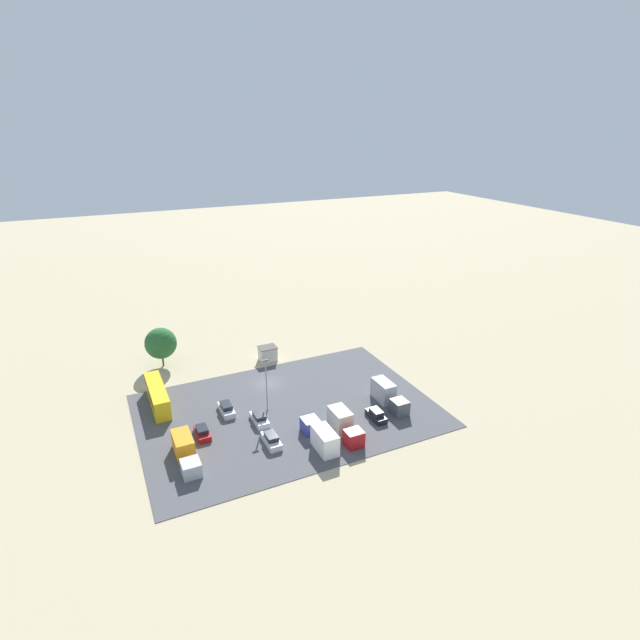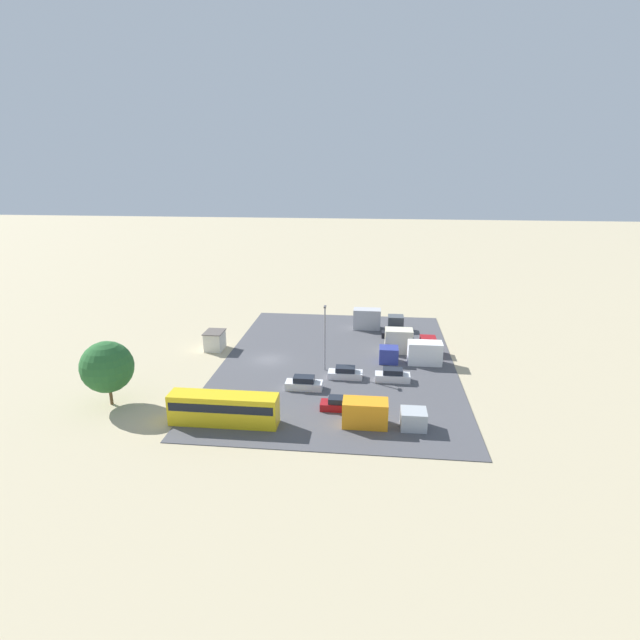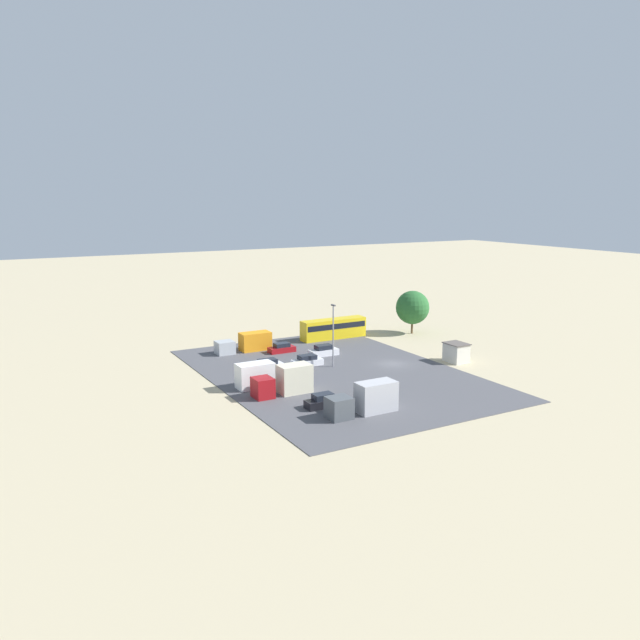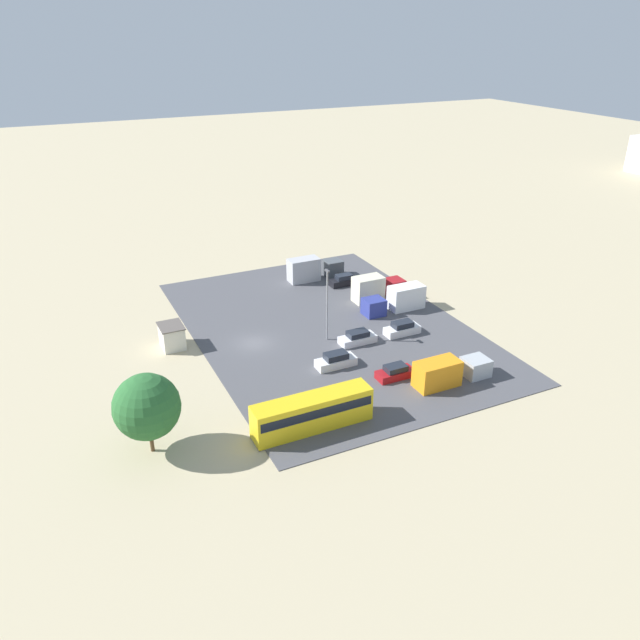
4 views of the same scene
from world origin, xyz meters
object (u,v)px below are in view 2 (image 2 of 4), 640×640
at_px(bus, 224,408).
at_px(parked_car_0, 395,333).
at_px(parked_car_1, 304,384).
at_px(shed_building, 215,340).
at_px(parked_car_4, 345,373).
at_px(parked_truck_3, 407,342).
at_px(parked_car_3, 393,376).
at_px(parked_car_2, 339,404).
at_px(parked_truck_1, 415,353).
at_px(parked_truck_2, 379,415).
at_px(parked_truck_0, 375,320).

relative_size(bus, parked_car_0, 2.81).
bearing_deg(parked_car_1, parked_car_0, -29.68).
distance_m(shed_building, parked_car_4, 21.97).
height_order(bus, parked_truck_3, parked_truck_3).
bearing_deg(shed_building, parked_car_4, 66.78).
xyz_separation_m(parked_car_0, parked_car_4, (16.87, -6.95, -0.03)).
height_order(parked_car_0, parked_truck_3, parked_truck_3).
bearing_deg(parked_car_3, shed_building, -108.77).
bearing_deg(shed_building, parked_car_2, 48.76).
height_order(parked_car_2, parked_truck_1, parked_truck_1).
distance_m(shed_building, parked_truck_3, 28.70).
height_order(parked_car_3, parked_truck_3, parked_truck_3).
relative_size(parked_car_2, parked_truck_1, 0.48).
distance_m(parked_car_2, parked_truck_3, 21.06).
bearing_deg(parked_truck_1, parked_truck_2, 164.57).
height_order(shed_building, parked_car_1, shed_building).
bearing_deg(parked_truck_0, parked_car_3, 6.23).
bearing_deg(parked_car_4, shed_building, -113.22).
relative_size(shed_building, bus, 0.30).
distance_m(parked_truck_1, parked_truck_2, 18.95).
bearing_deg(parked_car_0, parked_car_1, 150.32).
xyz_separation_m(parked_car_2, parked_truck_3, (-19.16, 8.68, 0.99)).
xyz_separation_m(parked_truck_0, parked_truck_3, (10.68, 4.70, 0.04)).
bearing_deg(parked_truck_3, shed_building, -86.69).
distance_m(parked_truck_1, parked_truck_3, 4.30).
relative_size(parked_truck_1, parked_truck_2, 0.98).
distance_m(parked_car_1, parked_car_4, 6.25).
height_order(bus, parked_car_0, bus).
relative_size(parked_car_0, parked_truck_1, 0.48).
bearing_deg(parked_truck_2, parked_car_3, 171.21).
distance_m(parked_car_0, parked_car_3, 17.17).
relative_size(bus, parked_truck_2, 1.32).
bearing_deg(parked_car_0, parked_truck_1, -167.70).
bearing_deg(parked_truck_3, parked_truck_1, 11.12).
bearing_deg(bus, parked_truck_1, 132.20).
bearing_deg(parked_car_3, parked_truck_1, 153.33).
bearing_deg(parked_truck_2, parked_truck_3, 169.38).
height_order(parked_car_1, parked_truck_3, parked_truck_3).
bearing_deg(parked_car_2, parked_truck_1, -32.47).
height_order(parked_car_0, parked_car_2, parked_car_0).
bearing_deg(parked_truck_3, parked_truck_0, -156.26).
relative_size(parked_car_2, parked_truck_2, 0.47).
distance_m(bus, parked_car_2, 12.87).
bearing_deg(bus, shed_building, -160.08).
bearing_deg(shed_building, bus, 19.92).
xyz_separation_m(parked_car_2, parked_truck_0, (-29.84, 3.99, 0.95)).
distance_m(bus, parked_truck_2, 16.50).
distance_m(parked_car_1, parked_truck_3, 19.52).
xyz_separation_m(bus, parked_car_1, (-9.49, 7.31, -1.12)).
distance_m(parked_car_3, parked_truck_2, 12.05).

